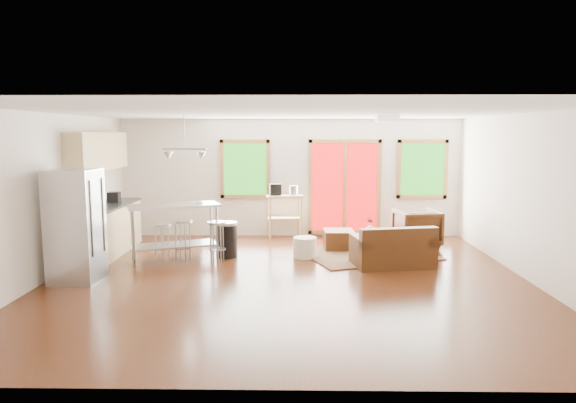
{
  "coord_description": "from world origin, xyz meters",
  "views": [
    {
      "loc": [
        0.13,
        -7.83,
        2.29
      ],
      "look_at": [
        0.0,
        0.3,
        1.2
      ],
      "focal_mm": 32.0,
      "sensor_mm": 36.0,
      "label": 1
    }
  ],
  "objects_px": {
    "ottoman": "(339,240)",
    "kitchen_cart": "(283,201)",
    "armchair": "(417,226)",
    "refrigerator": "(76,226)",
    "coffee_table": "(396,236)",
    "rug": "(367,254)",
    "island": "(174,222)",
    "loveseat": "(393,250)"
  },
  "relations": [
    {
      "from": "ottoman",
      "to": "kitchen_cart",
      "type": "distance_m",
      "value": 1.71
    },
    {
      "from": "armchair",
      "to": "refrigerator",
      "type": "distance_m",
      "value": 6.39
    },
    {
      "from": "coffee_table",
      "to": "ottoman",
      "type": "relative_size",
      "value": 1.95
    },
    {
      "from": "rug",
      "to": "armchair",
      "type": "height_order",
      "value": "armchair"
    },
    {
      "from": "island",
      "to": "kitchen_cart",
      "type": "relative_size",
      "value": 1.44
    },
    {
      "from": "rug",
      "to": "loveseat",
      "type": "height_order",
      "value": "loveseat"
    },
    {
      "from": "coffee_table",
      "to": "armchair",
      "type": "relative_size",
      "value": 1.35
    },
    {
      "from": "rug",
      "to": "kitchen_cart",
      "type": "relative_size",
      "value": 1.92
    },
    {
      "from": "coffee_table",
      "to": "refrigerator",
      "type": "bearing_deg",
      "value": -160.79
    },
    {
      "from": "rug",
      "to": "island",
      "type": "relative_size",
      "value": 1.33
    },
    {
      "from": "refrigerator",
      "to": "armchair",
      "type": "bearing_deg",
      "value": 26.19
    },
    {
      "from": "refrigerator",
      "to": "island",
      "type": "xyz_separation_m",
      "value": [
        1.18,
        1.42,
        -0.18
      ]
    },
    {
      "from": "armchair",
      "to": "kitchen_cart",
      "type": "height_order",
      "value": "kitchen_cart"
    },
    {
      "from": "kitchen_cart",
      "to": "rug",
      "type": "bearing_deg",
      "value": -43.6
    },
    {
      "from": "rug",
      "to": "loveseat",
      "type": "distance_m",
      "value": 0.94
    },
    {
      "from": "armchair",
      "to": "refrigerator",
      "type": "height_order",
      "value": "refrigerator"
    },
    {
      "from": "loveseat",
      "to": "ottoman",
      "type": "distance_m",
      "value": 1.53
    },
    {
      "from": "loveseat",
      "to": "ottoman",
      "type": "bearing_deg",
      "value": 112.54
    },
    {
      "from": "loveseat",
      "to": "island",
      "type": "xyz_separation_m",
      "value": [
        -3.88,
        0.41,
        0.41
      ]
    },
    {
      "from": "refrigerator",
      "to": "kitchen_cart",
      "type": "distance_m",
      "value": 4.61
    },
    {
      "from": "coffee_table",
      "to": "armchair",
      "type": "distance_m",
      "value": 0.94
    },
    {
      "from": "ottoman",
      "to": "refrigerator",
      "type": "height_order",
      "value": "refrigerator"
    },
    {
      "from": "armchair",
      "to": "island",
      "type": "relative_size",
      "value": 0.48
    },
    {
      "from": "loveseat",
      "to": "armchair",
      "type": "relative_size",
      "value": 1.76
    },
    {
      "from": "loveseat",
      "to": "kitchen_cart",
      "type": "distance_m",
      "value": 3.15
    },
    {
      "from": "loveseat",
      "to": "armchair",
      "type": "height_order",
      "value": "armchair"
    },
    {
      "from": "loveseat",
      "to": "refrigerator",
      "type": "height_order",
      "value": "refrigerator"
    },
    {
      "from": "coffee_table",
      "to": "loveseat",
      "type": "bearing_deg",
      "value": -103.69
    },
    {
      "from": "refrigerator",
      "to": "coffee_table",
      "type": "bearing_deg",
      "value": 21.54
    },
    {
      "from": "armchair",
      "to": "rug",
      "type": "bearing_deg",
      "value": 25.36
    },
    {
      "from": "ottoman",
      "to": "refrigerator",
      "type": "relative_size",
      "value": 0.33
    },
    {
      "from": "coffee_table",
      "to": "refrigerator",
      "type": "relative_size",
      "value": 0.64
    },
    {
      "from": "rug",
      "to": "island",
      "type": "height_order",
      "value": "island"
    },
    {
      "from": "rug",
      "to": "coffee_table",
      "type": "distance_m",
      "value": 0.63
    },
    {
      "from": "ottoman",
      "to": "coffee_table",
      "type": "bearing_deg",
      "value": -23.21
    },
    {
      "from": "loveseat",
      "to": "refrigerator",
      "type": "xyz_separation_m",
      "value": [
        -5.06,
        -1.0,
        0.59
      ]
    },
    {
      "from": "island",
      "to": "kitchen_cart",
      "type": "height_order",
      "value": "kitchen_cart"
    },
    {
      "from": "coffee_table",
      "to": "island",
      "type": "relative_size",
      "value": 0.65
    },
    {
      "from": "coffee_table",
      "to": "armchair",
      "type": "bearing_deg",
      "value": 52.72
    },
    {
      "from": "coffee_table",
      "to": "rug",
      "type": "bearing_deg",
      "value": 178.64
    },
    {
      "from": "coffee_table",
      "to": "ottoman",
      "type": "xyz_separation_m",
      "value": [
        -1.04,
        0.44,
        -0.17
      ]
    },
    {
      "from": "loveseat",
      "to": "kitchen_cart",
      "type": "relative_size",
      "value": 1.22
    }
  ]
}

